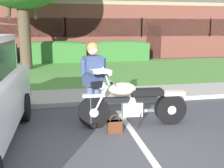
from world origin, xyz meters
TOP-DOWN VIEW (x-y plane):
  - ground_plane at (0.00, 0.00)m, footprint 140.00×140.00m
  - curb_strip at (0.00, 3.04)m, footprint 60.00×0.20m
  - concrete_walk at (0.00, 3.89)m, footprint 60.00×1.50m
  - grass_lawn at (0.00, 8.23)m, footprint 60.00×7.18m
  - stall_stripe_1 at (0.21, 0.20)m, footprint 0.17×4.40m
  - motorcycle at (0.40, 1.37)m, footprint 2.24×0.82m
  - rider_person at (-0.47, 1.45)m, footprint 0.55×0.65m
  - handbag at (-0.13, 1.06)m, footprint 0.28×0.13m
  - hedge_center_left at (-1.24, 11.64)m, footprint 3.30×0.90m
  - hedge_center_right at (2.49, 11.64)m, footprint 3.19×0.90m
  - brick_building at (-0.65, 17.50)m, footprint 28.24×9.43m

SIDE VIEW (x-z plane):
  - ground_plane at x=0.00m, z-range 0.00..0.00m
  - stall_stripe_1 at x=0.21m, z-range 0.00..0.01m
  - grass_lawn at x=0.00m, z-range 0.00..0.06m
  - concrete_walk at x=0.00m, z-range 0.00..0.08m
  - curb_strip at x=0.00m, z-range 0.00..0.12m
  - handbag at x=-0.13m, z-range -0.04..0.32m
  - motorcycle at x=0.40m, z-range -0.14..1.12m
  - hedge_center_right at x=2.49m, z-range 0.03..1.27m
  - hedge_center_left at x=-1.24m, z-range 0.03..1.27m
  - rider_person at x=-0.47m, z-range 0.15..1.86m
  - brick_building at x=-0.65m, z-range 0.00..3.78m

